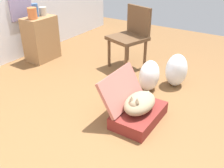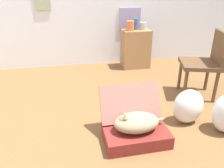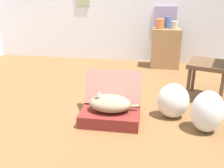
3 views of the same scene
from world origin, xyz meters
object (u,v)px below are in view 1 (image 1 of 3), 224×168
at_px(plastic_bag_white, 149,76).
at_px(chair, 131,35).
at_px(vase_round, 35,10).
at_px(cat, 139,103).
at_px(suitcase_base, 139,115).
at_px(plastic_bag_clear, 176,70).
at_px(vase_short, 43,11).
at_px(vase_tall, 32,13).
at_px(side_table, 41,39).

relative_size(plastic_bag_white, chair, 0.45).
bearing_deg(vase_round, cat, -107.06).
relative_size(suitcase_base, plastic_bag_clear, 1.43).
xyz_separation_m(suitcase_base, vase_short, (0.78, 2.12, 0.68)).
relative_size(plastic_bag_clear, vase_short, 3.44).
height_order(vase_tall, vase_short, vase_tall).
height_order(cat, chair, chair).
bearing_deg(cat, vase_tall, 75.51).
xyz_separation_m(plastic_bag_clear, chair, (0.22, 0.81, 0.28)).
bearing_deg(side_table, vase_short, 6.99).
bearing_deg(vase_round, suitcase_base, -106.90).
distance_m(vase_short, vase_round, 0.13).
xyz_separation_m(cat, vase_round, (0.66, 2.15, 0.56)).
bearing_deg(cat, vase_short, 69.74).
height_order(cat, vase_round, vase_round).
height_order(suitcase_base, vase_round, vase_round).
relative_size(suitcase_base, side_table, 0.90).
height_order(suitcase_base, plastic_bag_white, plastic_bag_white).
xyz_separation_m(vase_short, chair, (0.41, -1.35, -0.25)).
xyz_separation_m(plastic_bag_white, vase_round, (-0.01, 1.94, 0.58)).
bearing_deg(vase_short, side_table, -173.01).
height_order(plastic_bag_white, chair, chair).
bearing_deg(cat, plastic_bag_white, 17.26).
bearing_deg(side_table, plastic_bag_clear, -81.65).
distance_m(side_table, vase_tall, 0.44).
xyz_separation_m(plastic_bag_white, chair, (0.53, 0.57, 0.30)).
xyz_separation_m(side_table, chair, (0.53, -1.33, 0.15)).
height_order(plastic_bag_white, vase_short, vase_short).
bearing_deg(plastic_bag_clear, vase_round, 98.18).
bearing_deg(suitcase_base, side_table, 72.77).
bearing_deg(suitcase_base, cat, 176.69).
bearing_deg(suitcase_base, plastic_bag_white, 17.45).
relative_size(side_table, vase_tall, 4.18).
height_order(vase_tall, vase_round, vase_round).
bearing_deg(chair, plastic_bag_white, -25.07).
xyz_separation_m(cat, plastic_bag_clear, (0.97, -0.03, -0.01)).
bearing_deg(chair, vase_short, -145.35).
relative_size(vase_tall, vase_short, 1.31).
bearing_deg(suitcase_base, vase_tall, 75.68).
distance_m(plastic_bag_clear, side_table, 2.16).
bearing_deg(vase_tall, chair, -63.31).
distance_m(suitcase_base, side_table, 2.22).
xyz_separation_m(cat, chair, (1.19, 0.77, 0.27)).
bearing_deg(vase_round, side_table, -90.00).
relative_size(vase_short, vase_round, 0.65).
distance_m(suitcase_base, vase_tall, 2.26).
distance_m(plastic_bag_white, plastic_bag_clear, 0.39).
height_order(plastic_bag_clear, vase_tall, vase_tall).
distance_m(suitcase_base, chair, 1.48).
bearing_deg(chair, suitcase_base, -39.09).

